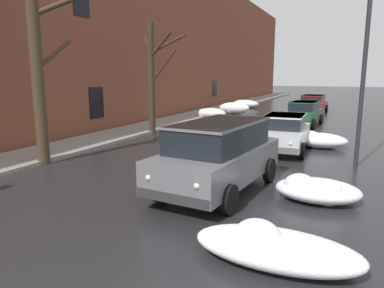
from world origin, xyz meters
name	(u,v)px	position (x,y,z in m)	size (l,w,h in m)	color
left_sidewalk_slab	(155,125)	(-5.70, 18.00, 0.07)	(2.44, 80.00, 0.13)	gray
brick_townhouse_facade	(128,27)	(-7.42, 18.00, 5.75)	(0.63, 80.00, 11.50)	brown
snow_bank_near_corner_left	(244,104)	(-4.20, 31.68, 0.36)	(2.52, 1.26, 0.74)	white
snow_bank_along_left_kerb	(316,190)	(4.30, 8.36, 0.28)	(2.00, 1.42, 0.66)	white
snow_bank_mid_block_left	(210,113)	(-4.13, 22.94, 0.35)	(2.06, 1.03, 0.72)	white
snow_bank_near_corner_right	(318,140)	(3.70, 15.29, 0.31)	(2.25, 1.38, 0.66)	white
snow_bank_along_right_kerb	(234,108)	(-3.60, 26.61, 0.42)	(2.42, 1.16, 0.89)	white
snow_bank_far_right_pile	(272,247)	(3.95, 5.01, 0.27)	(2.73, 1.26, 0.70)	white
bare_tree_second_along_sidewalk	(38,50)	(-4.54, 8.52, 3.80)	(2.46, 2.15, 7.27)	#423323
bare_tree_mid_block	(152,75)	(-4.48, 15.70, 2.97)	(2.64, 1.37, 5.55)	#382B1E
suv_grey_approaching_near_lane	(219,154)	(1.86, 8.20, 0.99)	(2.38, 4.70, 1.82)	slate
sedan_white_parked_kerbside_close	(284,132)	(2.48, 14.16, 0.75)	(2.01, 4.36, 1.42)	silver
sedan_green_parked_kerbside_mid	(303,113)	(2.23, 21.95, 0.75)	(2.10, 4.40, 1.42)	#1E5633
sedan_red_parked_far_down_block	(313,104)	(1.97, 29.44, 0.75)	(2.17, 4.41, 1.42)	red
street_lamp_post	(365,56)	(5.17, 12.36, 3.58)	(0.44, 0.24, 6.44)	#28282D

